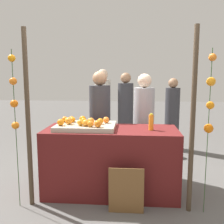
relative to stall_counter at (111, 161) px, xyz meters
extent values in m
plane|color=#565451|center=(0.00, 0.00, -0.44)|extent=(24.00, 24.00, 0.00)
cube|color=#5B1919|center=(0.00, 0.00, 0.00)|extent=(1.74, 0.72, 0.88)
cube|color=#B2AD99|center=(-0.33, -0.02, 0.47)|extent=(0.77, 0.55, 0.06)
sphere|color=orange|center=(-0.26, -0.05, 0.55)|extent=(0.09, 0.09, 0.09)
sphere|color=orange|center=(-0.37, 0.02, 0.54)|extent=(0.08, 0.08, 0.08)
sphere|color=orange|center=(-0.63, -0.15, 0.55)|extent=(0.09, 0.09, 0.09)
sphere|color=orange|center=(-0.40, 0.09, 0.55)|extent=(0.09, 0.09, 0.09)
sphere|color=orange|center=(-0.55, -0.05, 0.55)|extent=(0.09, 0.09, 0.09)
sphere|color=orange|center=(-0.31, -0.16, 0.55)|extent=(0.09, 0.09, 0.09)
sphere|color=orange|center=(-0.56, 0.15, 0.54)|extent=(0.08, 0.08, 0.08)
sphere|color=orange|center=(-0.24, -0.19, 0.54)|extent=(0.08, 0.08, 0.08)
sphere|color=orange|center=(-0.14, -0.01, 0.54)|extent=(0.08, 0.08, 0.08)
sphere|color=orange|center=(-0.65, 0.10, 0.54)|extent=(0.08, 0.08, 0.08)
sphere|color=orange|center=(-0.07, 0.08, 0.54)|extent=(0.08, 0.08, 0.08)
sphere|color=orange|center=(-0.59, 0.04, 0.54)|extent=(0.07, 0.07, 0.07)
sphere|color=orange|center=(-0.38, -0.13, 0.54)|extent=(0.08, 0.08, 0.08)
sphere|color=orange|center=(-0.53, 0.08, 0.54)|extent=(0.07, 0.07, 0.07)
sphere|color=orange|center=(-0.15, -0.21, 0.55)|extent=(0.09, 0.09, 0.09)
cylinder|color=orange|center=(0.52, -0.04, 0.54)|extent=(0.06, 0.06, 0.20)
cylinder|color=yellow|center=(0.52, -0.04, 0.65)|extent=(0.03, 0.03, 0.02)
cube|color=brown|center=(0.22, -0.51, -0.18)|extent=(0.41, 0.01, 0.55)
cube|color=black|center=(0.22, -0.50, -0.18)|extent=(0.38, 0.02, 0.53)
cylinder|color=#333338|center=(-0.23, 0.65, 0.27)|extent=(0.33, 0.33, 1.42)
sphere|color=#A87A59|center=(-0.23, 0.65, 1.09)|extent=(0.22, 0.22, 0.22)
cylinder|color=#99999E|center=(0.46, 0.68, 0.25)|extent=(0.32, 0.32, 1.39)
sphere|color=beige|center=(0.46, 0.68, 1.05)|extent=(0.22, 0.22, 0.22)
cylinder|color=#333338|center=(1.12, 2.17, 0.21)|extent=(0.30, 0.30, 1.31)
sphere|color=#A87A59|center=(1.12, 2.17, 0.97)|extent=(0.20, 0.20, 0.20)
cylinder|color=beige|center=(-0.37, 2.25, 0.30)|extent=(0.34, 0.34, 1.48)
sphere|color=beige|center=(-0.37, 2.25, 1.15)|extent=(0.23, 0.23, 0.23)
cylinder|color=#333338|center=(0.13, 2.12, 0.26)|extent=(0.33, 0.33, 1.41)
sphere|color=#A87A59|center=(0.13, 2.12, 1.08)|extent=(0.22, 0.22, 0.22)
cylinder|color=#473828|center=(-0.95, -0.40, 0.62)|extent=(0.06, 0.06, 2.12)
cylinder|color=#473828|center=(0.95, -0.40, 0.62)|extent=(0.06, 0.06, 2.12)
cylinder|color=#2D4C23|center=(-1.08, -0.45, 0.49)|extent=(0.01, 0.01, 1.87)
sphere|color=orange|center=(-1.09, -0.45, 1.33)|extent=(0.08, 0.08, 0.08)
sphere|color=orange|center=(-1.08, -0.45, 1.07)|extent=(0.09, 0.09, 0.09)
sphere|color=orange|center=(-1.09, -0.44, 0.82)|extent=(0.09, 0.09, 0.09)
sphere|color=orange|center=(-1.09, -0.45, 0.56)|extent=(0.09, 0.09, 0.09)
cylinder|color=#2D4C23|center=(1.12, -0.43, 0.49)|extent=(0.01, 0.01, 1.87)
sphere|color=orange|center=(1.12, -0.42, 1.33)|extent=(0.08, 0.08, 0.08)
sphere|color=orange|center=(1.12, -0.43, 1.07)|extent=(0.10, 0.10, 0.10)
sphere|color=orange|center=(1.13, -0.43, 0.82)|extent=(0.09, 0.09, 0.09)
sphere|color=orange|center=(1.12, -0.44, 0.56)|extent=(0.10, 0.10, 0.10)
camera|label=1|loc=(0.27, -3.26, 1.15)|focal=40.76mm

